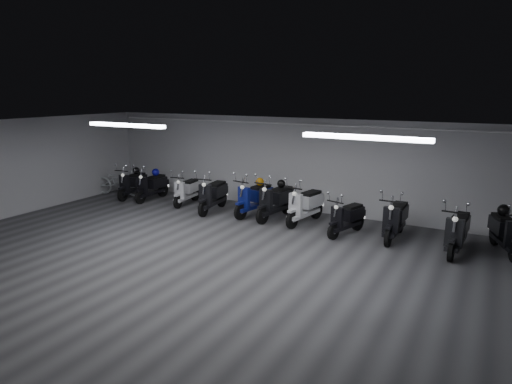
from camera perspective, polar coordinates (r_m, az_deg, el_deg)
The scene contains 23 objects.
floor at distance 9.47m, azimuth -6.76°, elevation -9.33°, with size 14.00×10.00×0.01m, color #39383B.
ceiling at distance 8.80m, azimuth -7.25°, elevation 7.85°, with size 14.00×10.00×0.01m, color gray.
back_wall at distance 13.32m, azimuth 5.75°, elevation 3.53°, with size 14.00×0.01×2.80m, color #AFAFB2.
fluor_strip_left at distance 11.52m, azimuth -16.49°, elevation 8.31°, with size 2.40×0.18×0.08m, color white.
fluor_strip_right at distance 8.40m, azimuth 13.93°, elevation 6.88°, with size 2.40×0.18×0.08m, color white.
conduit at distance 13.10m, azimuth 5.72°, elevation 8.75°, with size 0.05×0.05×13.60m, color white.
scooter_0 at distance 15.52m, azimuth -15.73°, elevation 1.58°, with size 0.57×1.70×1.27m, color black, non-canonical shape.
scooter_1 at distance 15.00m, azimuth -13.42°, elevation 1.33°, with size 0.57×1.70×1.27m, color black, non-canonical shape.
scooter_2 at distance 14.22m, azimuth -9.01°, elevation 0.76°, with size 0.54×1.61×1.20m, color silver, non-canonical shape.
scooter_3 at distance 13.25m, azimuth -5.65°, elevation 0.32°, with size 0.61×1.83×1.36m, color black, non-canonical shape.
scooter_4 at distance 12.79m, azimuth -0.22°, elevation -0.09°, with size 0.61×1.83×1.36m, color navy, non-canonical shape.
scooter_5 at distance 12.43m, azimuth 2.59°, elevation -0.40°, with size 0.63×1.88×1.40m, color black, non-canonical shape.
scooter_6 at distance 12.08m, azimuth 6.38°, elevation -0.95°, with size 0.61×1.83×1.36m, color silver, non-canonical shape.
scooter_7 at distance 11.30m, azimuth 11.67°, elevation -2.60°, with size 0.53×1.59×1.18m, color black, non-canonical shape.
scooter_8 at distance 11.24m, azimuth 17.66°, elevation -2.58°, with size 0.61×1.82×1.35m, color black, non-canonical shape.
scooter_9 at distance 10.79m, azimuth 24.72°, elevation -3.84°, with size 0.60×1.81×1.35m, color black, non-canonical shape.
bicycle at distance 16.04m, azimuth -17.42°, elevation 1.67°, with size 0.64×1.82×1.17m, color silver.
scooter_10 at distance 11.31m, azimuth 29.70°, elevation -3.81°, with size 0.57×1.72×1.28m, color black, non-canonical shape.
helmet_0 at distance 11.45m, azimuth 29.45°, elevation -2.08°, with size 0.28×0.28×0.28m, color black.
helmet_1 at distance 12.92m, azimuth 0.50°, elevation 1.34°, with size 0.25×0.25×0.25m, color #C47A0B.
helmet_2 at distance 12.57m, azimuth 3.30°, elevation 1.09°, with size 0.24×0.24×0.24m, color black.
helmet_3 at distance 15.65m, azimuth -15.27°, elevation 2.72°, with size 0.24×0.24×0.24m, color black.
helmet_4 at distance 15.12m, azimuth -12.89°, elevation 2.52°, with size 0.25×0.25×0.25m, color #0E0C89.
Camera 1 is at (5.19, -7.07, 3.59)m, focal length 30.86 mm.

